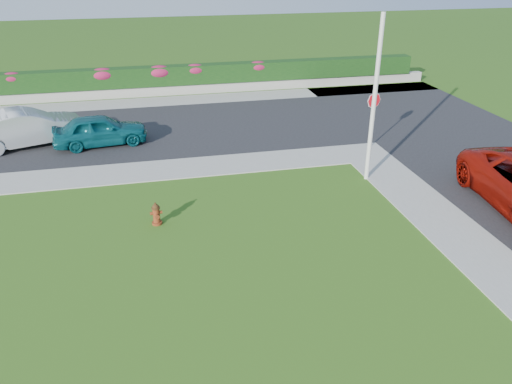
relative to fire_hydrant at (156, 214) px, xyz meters
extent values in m
plane|color=black|center=(1.95, -4.69, -0.36)|extent=(120.00, 120.00, 0.00)
cube|color=black|center=(-3.05, 9.31, -0.34)|extent=(26.00, 8.00, 0.04)
cube|color=gray|center=(-4.05, 4.31, -0.34)|extent=(24.00, 2.00, 0.04)
cube|color=gray|center=(8.95, 4.31, -0.34)|extent=(2.00, 2.00, 0.04)
cube|color=gray|center=(0.95, 14.31, -0.34)|extent=(34.00, 2.00, 0.04)
cube|color=gray|center=(0.95, 15.81, -0.06)|extent=(34.00, 0.40, 0.60)
cube|color=black|center=(0.95, 15.91, 0.79)|extent=(32.00, 0.90, 1.10)
cylinder|color=#54200D|center=(0.00, 0.01, -0.32)|extent=(0.32, 0.32, 0.08)
cylinder|color=#54200D|center=(0.00, 0.01, -0.04)|extent=(0.22, 0.22, 0.49)
cylinder|color=black|center=(0.00, 0.01, 0.21)|extent=(0.27, 0.27, 0.05)
sphere|color=black|center=(0.00, 0.01, 0.24)|extent=(0.22, 0.22, 0.22)
cylinder|color=black|center=(0.00, 0.01, 0.36)|extent=(0.07, 0.07, 0.07)
cylinder|color=#54200D|center=(-0.14, -0.01, 0.04)|extent=(0.11, 0.12, 0.10)
cylinder|color=#54200D|center=(0.14, 0.03, 0.04)|extent=(0.11, 0.12, 0.10)
cylinder|color=#54200D|center=(0.02, -0.13, -0.02)|extent=(0.16, 0.13, 0.14)
imported|color=#0B4F58|center=(-2.09, 7.74, 0.37)|extent=(4.19, 2.12, 1.37)
imported|color=#ADB1B5|center=(-5.18, 8.40, 0.48)|extent=(5.15, 3.20, 1.60)
cylinder|color=silver|center=(7.95, 1.82, 2.66)|extent=(0.16, 0.16, 6.04)
cylinder|color=slate|center=(9.42, 4.82, 0.74)|extent=(0.06, 0.06, 2.19)
cylinder|color=red|center=(9.42, 4.82, 1.78)|extent=(0.63, 0.19, 0.64)
cylinder|color=white|center=(9.42, 4.82, 1.78)|extent=(0.66, 0.18, 0.68)
ellipsoid|color=#AB1D57|center=(-7.14, 15.81, 1.10)|extent=(1.22, 0.78, 0.61)
ellipsoid|color=#AB1D57|center=(-2.29, 15.81, 1.05)|extent=(1.46, 0.94, 0.73)
ellipsoid|color=#AB1D57|center=(0.94, 15.81, 1.05)|extent=(1.48, 0.95, 0.74)
ellipsoid|color=#AB1D57|center=(3.04, 15.81, 1.08)|extent=(1.32, 0.85, 0.66)
ellipsoid|color=#AB1D57|center=(6.88, 15.81, 1.09)|extent=(1.29, 0.83, 0.64)
camera|label=1|loc=(0.05, -14.20, 7.52)|focal=35.00mm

